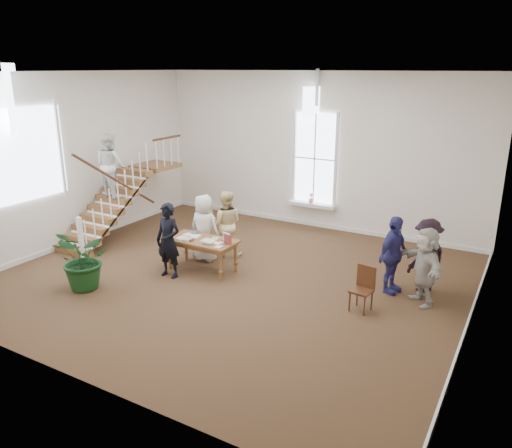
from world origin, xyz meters
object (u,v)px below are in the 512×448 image
Objects in this scene: woman_cluster_c at (425,266)px; floor_plant at (85,260)px; library_table at (202,243)px; person_yellow at (226,224)px; woman_cluster_b at (427,255)px; elderly_woman at (204,228)px; woman_cluster_a at (393,255)px; police_officer at (168,241)px; side_chair at (363,286)px.

woman_cluster_c reaches higher than floor_plant.
person_yellow is at bearing 92.47° from library_table.
person_yellow reaches higher than woman_cluster_b.
woman_cluster_c is (5.21, 0.23, -0.03)m from elderly_woman.
floor_plant is (-6.42, -2.92, -0.13)m from woman_cluster_c.
woman_cluster_a is at bearing -145.24° from woman_cluster_c.
floor_plant is at bearing -34.33° from woman_cluster_b.
police_officer is 1.08× the size of woman_cluster_b.
side_chair is (-0.26, -1.07, -0.34)m from woman_cluster_a.
person_yellow is 1.01× the size of woman_cluster_a.
woman_cluster_c is at bearing 15.09° from police_officer.
woman_cluster_a reaches higher than elderly_woman.
woman_cluster_b reaches higher than floor_plant.
woman_cluster_c is at bearing 34.65° from woman_cluster_b.
floor_plant is (-1.11, -1.44, -0.19)m from police_officer.
police_officer is at bearing 50.62° from person_yellow.
floor_plant is (-6.32, -3.57, -0.12)m from woman_cluster_b.
person_yellow reaches higher than side_chair.
library_table is 1.12m from person_yellow.
floor_plant is at bearing -126.77° from library_table.
woman_cluster_b is 7.26m from floor_plant.
library_table is 0.99× the size of elderly_woman.
woman_cluster_a is 1.24× the size of floor_plant.
woman_cluster_b is at bearing 149.22° from woman_cluster_c.
side_chair is at bearing -178.93° from woman_cluster_a.
person_yellow reaches higher than woman_cluster_a.
police_officer is 1.25m from elderly_woman.
floor_plant is at bearing -150.82° from side_chair.
police_officer is at bearing -113.67° from woman_cluster_c.
elderly_woman is at bearing -179.98° from side_chair.
police_officer is 1.83m from floor_plant.
woman_cluster_c is (0.70, -0.20, -0.04)m from woman_cluster_a.
library_table is 1.03× the size of woman_cluster_b.
woman_cluster_a reaches higher than floor_plant.
person_yellow is (0.40, 1.75, -0.02)m from police_officer.
person_yellow reaches higher than floor_plant.
police_officer reaches higher than floor_plant.
woman_cluster_a reaches higher than library_table.
floor_plant is (-1.51, -3.19, -0.17)m from person_yellow.
elderly_woman reaches higher than side_chair.
side_chair is (-0.95, -0.87, -0.31)m from woman_cluster_c.
woman_cluster_c is 1.19× the size of floor_plant.
elderly_woman is 0.98× the size of person_yellow.
woman_cluster_b is at bearing -171.06° from elderly_woman.
side_chair is (4.26, -0.65, -0.33)m from elderly_woman.
elderly_woman is 0.99× the size of woman_cluster_a.
elderly_woman is (-0.35, 0.61, 0.14)m from library_table.
library_table is at bearing 53.24° from floor_plant.
library_table is at bearing -119.45° from woman_cluster_c.
library_table is 4.30m from woman_cluster_a.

